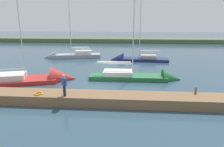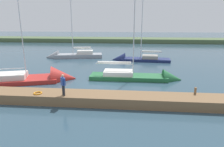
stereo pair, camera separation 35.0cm
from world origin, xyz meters
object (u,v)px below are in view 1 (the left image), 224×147
at_px(mooring_post_near, 196,90).
at_px(sailboat_inner_slip, 39,80).
at_px(sailboat_far_right, 68,56).
at_px(sailboat_mid_channel, 133,60).
at_px(sailboat_behind_pier, 142,78).
at_px(life_ring_buoy, 38,94).
at_px(person_on_dock, 64,84).

xyz_separation_m(mooring_post_near, sailboat_inner_slip, (14.86, -4.62, -0.88)).
bearing_deg(sailboat_far_right, mooring_post_near, 119.35).
relative_size(sailboat_far_right, sailboat_inner_slip, 0.97).
xyz_separation_m(sailboat_mid_channel, sailboat_behind_pier, (-0.78, 10.80, 0.07)).
bearing_deg(sailboat_mid_channel, sailboat_far_right, -4.57).
relative_size(mooring_post_near, life_ring_buoy, 0.79).
bearing_deg(mooring_post_near, sailboat_mid_channel, -75.34).
height_order(mooring_post_near, sailboat_behind_pier, sailboat_behind_pier).
bearing_deg(mooring_post_near, sailboat_inner_slip, -17.27).
bearing_deg(person_on_dock, sailboat_far_right, 65.35).
relative_size(sailboat_behind_pier, person_on_dock, 6.35).
relative_size(sailboat_behind_pier, sailboat_inner_slip, 0.85).
distance_m(life_ring_buoy, sailboat_inner_slip, 6.33).
height_order(sailboat_far_right, sailboat_behind_pier, sailboat_far_right).
relative_size(life_ring_buoy, sailboat_behind_pier, 0.06).
xyz_separation_m(sailboat_mid_channel, sailboat_far_right, (11.36, -1.65, 0.13)).
xyz_separation_m(life_ring_buoy, sailboat_mid_channel, (-7.82, -18.21, -0.72)).
bearing_deg(mooring_post_near, person_on_dock, 7.27).
distance_m(sailboat_far_right, sailboat_inner_slip, 14.16).
relative_size(sailboat_mid_channel, sailboat_behind_pier, 1.07).
height_order(mooring_post_near, life_ring_buoy, mooring_post_near).
height_order(sailboat_far_right, person_on_dock, sailboat_far_right).
xyz_separation_m(mooring_post_near, sailboat_far_right, (15.83, -18.75, -0.80)).
relative_size(mooring_post_near, person_on_dock, 0.31).
distance_m(sailboat_inner_slip, person_on_dock, 7.74).
xyz_separation_m(sailboat_behind_pier, sailboat_inner_slip, (11.17, 1.67, -0.03)).
bearing_deg(sailboat_behind_pier, sailboat_mid_channel, 94.39).
distance_m(sailboat_far_right, sailboat_behind_pier, 17.40).
relative_size(sailboat_far_right, sailboat_behind_pier, 1.13).
distance_m(mooring_post_near, life_ring_buoy, 12.34).
distance_m(life_ring_buoy, sailboat_behind_pier, 11.37).
bearing_deg(sailboat_far_right, life_ring_buoy, 89.28).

